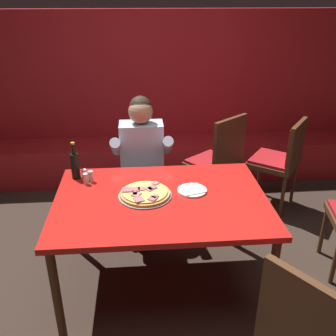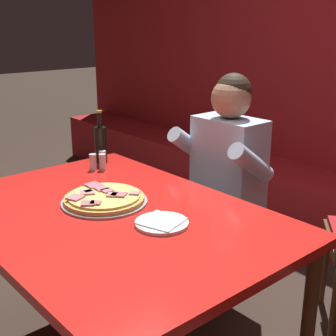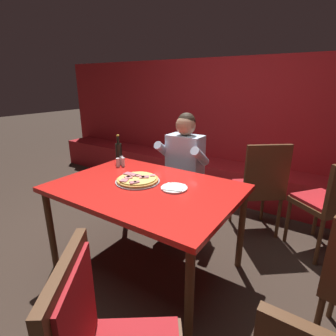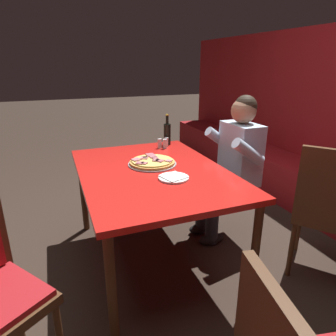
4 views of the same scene
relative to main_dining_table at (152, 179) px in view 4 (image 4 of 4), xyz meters
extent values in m
plane|color=#33261E|center=(0.00, 0.00, -0.71)|extent=(24.00, 24.00, 0.00)
cube|color=#A3191E|center=(0.00, 1.86, -0.48)|extent=(6.46, 0.48, 0.46)
cylinder|color=#4C2D19|center=(-0.68, -0.46, -0.34)|extent=(0.06, 0.06, 0.74)
cylinder|color=#4C2D19|center=(0.68, -0.46, -0.34)|extent=(0.06, 0.06, 0.74)
cylinder|color=#4C2D19|center=(-0.68, 0.46, -0.34)|extent=(0.06, 0.06, 0.74)
cylinder|color=#4C2D19|center=(0.68, 0.46, -0.34)|extent=(0.06, 0.06, 0.74)
cube|color=red|center=(0.00, 0.00, 0.05)|extent=(1.47, 1.04, 0.04)
cylinder|color=#9E9EA3|center=(-0.11, 0.04, 0.08)|extent=(0.37, 0.37, 0.01)
cylinder|color=#C69347|center=(-0.11, 0.04, 0.09)|extent=(0.35, 0.35, 0.02)
cylinder|color=#E5BC5B|center=(-0.11, 0.04, 0.10)|extent=(0.31, 0.31, 0.01)
cube|color=#B76670|center=(-0.13, 0.07, 0.11)|extent=(0.05, 0.05, 0.01)
cube|color=#C6757A|center=(-0.08, 0.06, 0.11)|extent=(0.06, 0.06, 0.01)
cube|color=#B76670|center=(-0.17, 0.07, 0.11)|extent=(0.06, 0.06, 0.01)
cube|color=#C6757A|center=(-0.17, -0.01, 0.11)|extent=(0.08, 0.08, 0.01)
cube|color=#A85B66|center=(-0.06, -0.08, 0.11)|extent=(0.07, 0.07, 0.01)
cube|color=#C6757A|center=(-0.03, 0.14, 0.11)|extent=(0.06, 0.06, 0.01)
cube|color=#A85B66|center=(-0.04, -0.05, 0.11)|extent=(0.06, 0.06, 0.01)
cube|color=#B76670|center=(-0.15, -0.08, 0.11)|extent=(0.08, 0.08, 0.01)
cube|color=#B76670|center=(-0.18, 0.00, 0.11)|extent=(0.03, 0.04, 0.01)
cube|color=#A85B66|center=(-0.06, 0.08, 0.11)|extent=(0.08, 0.08, 0.01)
cube|color=#A85B66|center=(-0.23, 0.06, 0.11)|extent=(0.07, 0.07, 0.01)
cylinder|color=white|center=(0.23, 0.08, 0.08)|extent=(0.21, 0.21, 0.01)
cube|color=white|center=(0.23, 0.08, 0.09)|extent=(0.19, 0.19, 0.01)
cylinder|color=black|center=(-0.62, 0.36, 0.17)|extent=(0.07, 0.07, 0.20)
cylinder|color=black|center=(-0.62, 0.36, 0.31)|extent=(0.03, 0.03, 0.08)
cylinder|color=#B29933|center=(-0.62, 0.36, 0.36)|extent=(0.03, 0.03, 0.01)
cylinder|color=silver|center=(-0.56, 0.33, 0.11)|extent=(0.04, 0.04, 0.07)
cylinder|color=#B23323|center=(-0.56, 0.33, 0.09)|extent=(0.03, 0.03, 0.04)
cylinder|color=silver|center=(-0.56, 0.33, 0.15)|extent=(0.04, 0.04, 0.01)
cylinder|color=silver|center=(-0.51, 0.29, 0.11)|extent=(0.04, 0.04, 0.07)
cylinder|color=#28231E|center=(-0.51, 0.29, 0.09)|extent=(0.03, 0.03, 0.04)
cylinder|color=silver|center=(-0.51, 0.29, 0.15)|extent=(0.04, 0.04, 0.01)
cylinder|color=silver|center=(-0.54, 0.25, 0.11)|extent=(0.04, 0.04, 0.07)
cylinder|color=#516B33|center=(-0.54, 0.25, 0.09)|extent=(0.03, 0.03, 0.04)
cylinder|color=silver|center=(-0.54, 0.25, 0.15)|extent=(0.04, 0.04, 0.01)
ellipsoid|color=black|center=(-0.22, 0.54, -0.66)|extent=(0.11, 0.24, 0.09)
ellipsoid|color=black|center=(-0.02, 0.54, -0.66)|extent=(0.11, 0.24, 0.09)
cylinder|color=#282833|center=(-0.22, 0.54, -0.48)|extent=(0.11, 0.11, 0.43)
cylinder|color=#282833|center=(-0.02, 0.54, -0.48)|extent=(0.11, 0.11, 0.43)
cube|color=#282833|center=(-0.12, 0.64, -0.20)|extent=(0.34, 0.40, 0.12)
cube|color=silver|center=(-0.12, 0.84, 0.07)|extent=(0.38, 0.22, 0.52)
cylinder|color=silver|center=(-0.34, 0.76, 0.15)|extent=(0.09, 0.30, 0.25)
cylinder|color=silver|center=(0.10, 0.76, 0.15)|extent=(0.09, 0.30, 0.25)
sphere|color=tan|center=(-0.12, 0.84, 0.44)|extent=(0.21, 0.21, 0.21)
sphere|color=#2D2319|center=(-0.12, 0.86, 0.47)|extent=(0.19, 0.19, 0.19)
cylinder|color=#4C2D19|center=(0.44, -0.96, -0.48)|extent=(0.04, 0.04, 0.45)
cylinder|color=#4C2D19|center=(0.32, 1.18, -0.48)|extent=(0.04, 0.04, 0.45)
cylinder|color=#4C2D19|center=(0.56, 0.88, -0.48)|extent=(0.04, 0.04, 0.45)
cube|color=#4C2D19|center=(0.59, 1.15, -0.23)|extent=(0.62, 0.62, 0.05)
cube|color=#A3191E|center=(0.59, 1.15, -0.19)|extent=(0.57, 0.57, 0.03)
cube|color=#4C2D19|center=(0.72, 0.99, 0.05)|extent=(0.37, 0.30, 0.52)
cube|color=#A3191E|center=(0.70, 1.01, 0.05)|extent=(0.30, 0.24, 0.44)
camera|label=1|loc=(-0.13, -2.24, 1.37)|focal=40.00mm
camera|label=2|loc=(1.50, -0.99, 0.84)|focal=50.00mm
camera|label=3|loc=(1.24, -1.53, 0.88)|focal=28.00mm
camera|label=4|loc=(1.98, -0.64, 0.82)|focal=32.00mm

